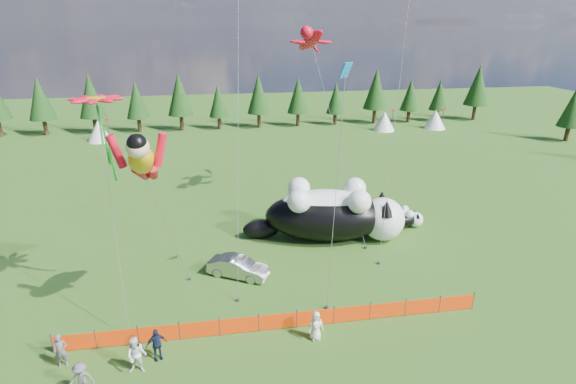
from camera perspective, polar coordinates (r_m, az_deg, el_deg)
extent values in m
plane|color=#0E3A0A|center=(26.99, -2.22, -13.17)|extent=(160.00, 160.00, 0.00)
cylinder|color=#262626|center=(25.52, -27.76, -16.68)|extent=(0.06, 0.06, 1.10)
cylinder|color=#262626|center=(24.93, -23.23, -16.80)|extent=(0.06, 0.06, 1.10)
cylinder|color=#262626|center=(24.50, -18.50, -16.83)|extent=(0.06, 0.06, 1.10)
cylinder|color=#262626|center=(24.22, -13.63, -16.74)|extent=(0.06, 0.06, 1.10)
cylinder|color=#262626|center=(24.11, -8.69, -16.54)|extent=(0.06, 0.06, 1.10)
cylinder|color=#262626|center=(24.16, -3.75, -16.21)|extent=(0.06, 0.06, 1.10)
cylinder|color=#262626|center=(24.38, 1.11, -15.78)|extent=(0.06, 0.06, 1.10)
cylinder|color=#262626|center=(24.75, 5.84, -15.26)|extent=(0.06, 0.06, 1.10)
cylinder|color=#262626|center=(25.28, 10.37, -14.66)|extent=(0.06, 0.06, 1.10)
cylinder|color=#262626|center=(25.96, 14.66, -14.01)|extent=(0.06, 0.06, 1.10)
cylinder|color=#262626|center=(26.76, 18.70, -13.33)|extent=(0.06, 0.06, 1.10)
cylinder|color=#262626|center=(27.69, 22.46, -12.63)|extent=(0.06, 0.06, 1.10)
cube|color=#FA3905|center=(25.24, -25.50, -16.84)|extent=(2.00, 0.04, 0.90)
cube|color=#FA3905|center=(24.73, -20.87, -16.92)|extent=(2.00, 0.04, 0.90)
cube|color=#FA3905|center=(24.37, -16.06, -16.89)|extent=(2.00, 0.04, 0.90)
cube|color=#FA3905|center=(24.17, -11.16, -16.75)|extent=(2.00, 0.04, 0.90)
cube|color=#FA3905|center=(24.14, -6.21, -16.48)|extent=(2.00, 0.04, 0.90)
cube|color=#FA3905|center=(24.28, -1.31, -16.11)|extent=(2.00, 0.04, 0.90)
cube|color=#FA3905|center=(24.57, 3.49, -15.63)|extent=(2.00, 0.04, 0.90)
cube|color=#FA3905|center=(25.03, 8.12, -15.06)|extent=(2.00, 0.04, 0.90)
cube|color=#FA3905|center=(25.63, 12.54, -14.43)|extent=(2.00, 0.04, 0.90)
cube|color=#FA3905|center=(26.37, 16.70, -13.76)|extent=(2.00, 0.04, 0.90)
cube|color=#FA3905|center=(27.24, 20.60, -13.07)|extent=(2.00, 0.04, 0.90)
ellipsoid|color=black|center=(32.96, 4.84, -3.06)|extent=(9.52, 5.72, 3.56)
ellipsoid|color=white|center=(32.61, 4.89, -1.63)|extent=(7.16, 4.15, 2.18)
sphere|color=white|center=(33.57, 11.94, -3.37)|extent=(3.17, 3.17, 3.17)
sphere|color=#FA618A|center=(33.85, 14.19, -3.36)|extent=(0.44, 0.44, 0.44)
ellipsoid|color=black|center=(33.44, -3.40, -4.71)|extent=(2.98, 1.87, 1.39)
cone|color=black|center=(32.22, 12.40, -2.01)|extent=(1.11, 1.11, 1.11)
cone|color=black|center=(33.95, 11.82, -0.77)|extent=(1.11, 1.11, 1.11)
sphere|color=white|center=(33.73, 8.49, 0.43)|extent=(1.66, 1.66, 1.66)
sphere|color=white|center=(31.35, 9.05, -1.21)|extent=(1.66, 1.66, 1.66)
sphere|color=white|center=(33.45, 1.41, 0.49)|extent=(1.66, 1.66, 1.66)
sphere|color=white|center=(31.05, 1.42, -1.16)|extent=(1.66, 1.66, 1.66)
ellipsoid|color=black|center=(35.95, 13.60, -3.45)|extent=(3.37, 1.62, 1.34)
ellipsoid|color=white|center=(35.82, 13.65, -2.96)|extent=(2.54, 1.16, 0.82)
sphere|color=white|center=(36.57, 15.87, -3.37)|extent=(1.19, 1.19, 1.19)
sphere|color=#FA618A|center=(36.77, 16.59, -3.31)|extent=(0.17, 0.17, 0.17)
ellipsoid|color=black|center=(35.52, 10.87, -4.25)|extent=(1.05, 0.54, 0.52)
cone|color=black|center=(36.09, 16.17, -2.91)|extent=(0.42, 0.42, 0.42)
cone|color=black|center=(36.68, 15.73, -2.47)|extent=(0.42, 0.42, 0.42)
sphere|color=white|center=(36.41, 14.61, -2.14)|extent=(0.62, 0.62, 0.62)
sphere|color=white|center=(35.60, 15.19, -2.74)|extent=(0.62, 0.62, 0.62)
sphere|color=white|center=(35.85, 12.31, -2.30)|extent=(0.62, 0.62, 0.62)
sphere|color=white|center=(35.03, 12.84, -2.91)|extent=(0.62, 0.62, 0.62)
imported|color=#A7A7AB|center=(28.77, -6.35, -9.46)|extent=(4.05, 3.03, 1.28)
imported|color=#555459|center=(24.35, -26.92, -17.55)|extent=(0.69, 0.51, 1.73)
imported|color=silver|center=(22.68, -18.67, -19.08)|extent=(0.97, 0.64, 1.88)
imported|color=#131E36|center=(23.20, -16.36, -18.07)|extent=(1.09, 0.81, 1.67)
imported|color=#555459|center=(22.52, -24.75, -20.78)|extent=(1.07, 0.57, 1.63)
imported|color=silver|center=(23.53, 3.57, -16.60)|extent=(0.83, 0.59, 1.60)
cylinder|color=#595959|center=(25.54, -14.89, -4.31)|extent=(0.03, 0.03, 9.59)
cube|color=#262626|center=(29.13, -12.37, -10.72)|extent=(0.15, 0.15, 0.16)
cylinder|color=#595959|center=(34.26, 6.18, 6.91)|extent=(0.03, 0.03, 16.88)
cube|color=#262626|center=(32.57, 9.82, -6.95)|extent=(0.15, 0.15, 0.16)
cylinder|color=#595959|center=(23.99, -21.31, -3.33)|extent=(0.03, 0.03, 11.96)
cube|color=#262626|center=(25.27, -19.45, -17.00)|extent=(0.15, 0.15, 0.16)
cube|color=#1A921D|center=(24.67, -22.41, 5.42)|extent=(0.19, 0.19, 4.15)
cylinder|color=#595959|center=(26.32, -6.36, 7.65)|extent=(0.03, 0.03, 19.34)
cube|color=#262626|center=(26.73, -6.37, -13.48)|extent=(0.15, 0.15, 0.16)
cylinder|color=#595959|center=(31.77, 13.77, 11.42)|extent=(0.03, 0.03, 22.08)
cube|color=#262626|center=(30.77, 11.47, -8.82)|extent=(0.15, 0.15, 0.16)
cylinder|color=#595959|center=(23.43, 6.06, -0.71)|extent=(0.03, 0.03, 12.81)
cube|color=#262626|center=(26.08, 4.93, -14.39)|extent=(0.15, 0.15, 0.16)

